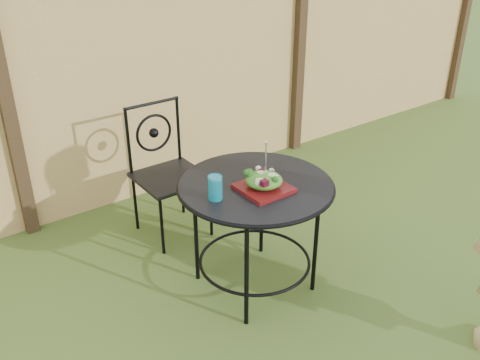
# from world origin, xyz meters

# --- Properties ---
(ground) EXTENTS (60.00, 60.00, 0.00)m
(ground) POSITION_xyz_m (0.00, 0.00, 0.00)
(ground) COLOR #2E4B18
(ground) RESTS_ON ground
(fence) EXTENTS (8.00, 0.12, 1.90)m
(fence) POSITION_xyz_m (-0.00, 2.19, 0.95)
(fence) COLOR #E2BA6F
(fence) RESTS_ON ground
(patio_table) EXTENTS (0.92, 0.92, 0.72)m
(patio_table) POSITION_xyz_m (-0.35, 0.67, 0.59)
(patio_table) COLOR black
(patio_table) RESTS_ON ground
(patio_chair) EXTENTS (0.46, 0.46, 0.95)m
(patio_chair) POSITION_xyz_m (-0.46, 1.56, 0.50)
(patio_chair) COLOR black
(patio_chair) RESTS_ON ground
(salad_plate) EXTENTS (0.27, 0.27, 0.02)m
(salad_plate) POSITION_xyz_m (-0.37, 0.58, 0.74)
(salad_plate) COLOR #4A0C0A
(salad_plate) RESTS_ON patio_table
(salad) EXTENTS (0.21, 0.21, 0.08)m
(salad) POSITION_xyz_m (-0.37, 0.58, 0.79)
(salad) COLOR #235614
(salad) RESTS_ON salad_plate
(fork) EXTENTS (0.01, 0.01, 0.18)m
(fork) POSITION_xyz_m (-0.36, 0.58, 0.92)
(fork) COLOR silver
(fork) RESTS_ON salad
(drinking_glass) EXTENTS (0.08, 0.08, 0.14)m
(drinking_glass) POSITION_xyz_m (-0.64, 0.65, 0.79)
(drinking_glass) COLOR #0C758B
(drinking_glass) RESTS_ON patio_table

